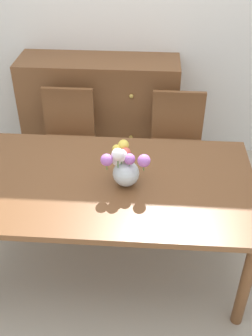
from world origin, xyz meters
TOP-DOWN VIEW (x-y plane):
  - ground_plane at (0.00, 0.00)m, footprint 12.00×12.00m
  - back_wall at (0.00, 1.60)m, footprint 7.00×0.10m
  - dining_table at (0.00, 0.00)m, footprint 1.79×1.02m
  - chair_left at (-0.45, 0.85)m, footprint 0.42×0.42m
  - chair_right at (0.45, 0.85)m, footprint 0.42×0.42m
  - dresser at (-0.24, 1.33)m, footprint 1.40×0.47m
  - flower_vase at (0.09, -0.03)m, footprint 0.29×0.23m

SIDE VIEW (x-z plane):
  - ground_plane at x=0.00m, z-range 0.00..0.00m
  - dresser at x=-0.24m, z-range 0.00..1.00m
  - chair_left at x=-0.45m, z-range 0.07..0.97m
  - chair_right at x=0.45m, z-range 0.07..0.97m
  - dining_table at x=0.00m, z-range 0.29..1.02m
  - flower_vase at x=0.09m, z-range 0.73..1.00m
  - back_wall at x=0.00m, z-range 0.00..2.80m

